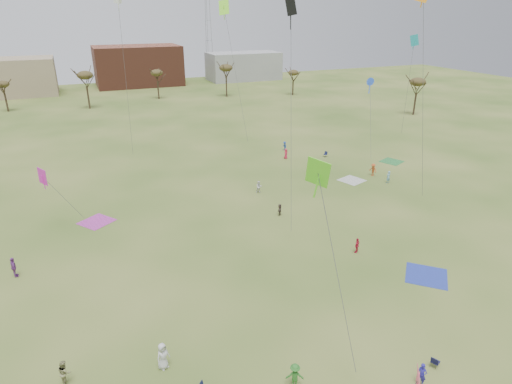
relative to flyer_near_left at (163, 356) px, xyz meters
name	(u,v)px	position (x,y,z in m)	size (l,w,h in m)	color
ground	(314,309)	(12.33, 1.43, -0.99)	(260.00, 260.00, 0.00)	#33541A
flyer_near_left	(163,356)	(0.00, 0.00, 0.00)	(0.97, 0.63, 1.98)	silver
flyer_near_center	(295,376)	(7.32, -4.75, -0.12)	(1.13, 0.65, 1.75)	#2A6D24
flyer_near_right	(422,374)	(14.80, -7.73, -0.19)	(0.59, 0.39, 1.61)	navy
spectator_fore_a	(357,245)	(20.58, 7.46, -0.20)	(0.92, 0.38, 1.57)	#C4213D
spectator_fore_b	(65,372)	(-6.00, 1.14, -0.09)	(0.88, 0.68, 1.81)	#828153
spectator_fore_c	(280,209)	(17.26, 18.02, -0.30)	(1.28, 0.41, 1.38)	#4E4138
flyer_mid_b	(373,170)	(35.25, 24.49, -0.08)	(1.18, 0.68, 1.83)	#B54E22
flyer_mid_c	(388,177)	(35.45, 21.32, -0.12)	(0.63, 0.42, 1.74)	#77AEC7
spectator_mid_d	(14,267)	(-10.06, 15.82, -0.02)	(1.13, 0.47, 1.93)	#823D92
spectator_mid_e	(259,187)	(17.65, 25.06, -0.18)	(0.79, 0.61, 1.62)	silver
flyer_far_b	(286,154)	(27.19, 36.35, -0.17)	(0.81, 0.52, 1.65)	#C9223F
flyer_far_c	(285,146)	(29.01, 40.49, -0.23)	(0.99, 0.57, 1.53)	navy
blanket_blue	(426,276)	(23.99, 1.59, -0.99)	(3.51, 3.51, 0.03)	#273BA9
blanket_cream	(352,180)	(31.44, 24.07, -0.99)	(3.04, 3.04, 0.03)	beige
blanket_plum	(97,222)	(-2.60, 24.44, -0.99)	(3.19, 3.19, 0.03)	#B738A4
blanket_olive	(392,162)	(41.98, 28.49, -0.99)	(3.01, 3.01, 0.03)	#2D7C3A
camp_chair_center	(435,364)	(16.72, -6.96, -0.73)	(0.70, 0.68, 0.87)	#15153B
camp_chair_right	(325,155)	(33.52, 34.63, -0.73)	(0.73, 0.71, 0.87)	#151B3C
kites_aloft	(233,39)	(14.18, 24.39, 18.13)	(72.18, 62.27, 23.72)	red
tree_line	(130,82)	(9.48, 80.55, 6.10)	(117.44, 49.32, 8.91)	#3A2B1E
building_brick	(138,66)	(17.33, 121.43, 5.01)	(26.00, 16.00, 12.00)	brown
building_grey	(244,66)	(52.33, 119.43, 3.51)	(24.00, 12.00, 9.00)	gray
radio_tower	(208,20)	(42.33, 126.43, 18.22)	(1.51, 1.72, 41.00)	#9EA3A8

